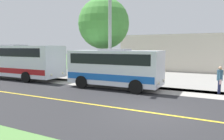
# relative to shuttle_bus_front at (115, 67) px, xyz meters

# --- Properties ---
(ground_plane) EXTENTS (120.00, 120.00, 0.00)m
(ground_plane) POSITION_rel_shuttle_bus_front_xyz_m (4.50, 3.89, -1.54)
(ground_plane) COLOR #548442
(road_surface) EXTENTS (8.00, 100.00, 0.01)m
(road_surface) POSITION_rel_shuttle_bus_front_xyz_m (4.50, 3.89, -1.53)
(road_surface) COLOR #28282B
(road_surface) RESTS_ON ground
(sidewalk) EXTENTS (2.40, 100.00, 0.01)m
(sidewalk) POSITION_rel_shuttle_bus_front_xyz_m (-0.70, 3.89, -1.53)
(sidewalk) COLOR #9E9991
(sidewalk) RESTS_ON ground
(parking_lot_surface) EXTENTS (14.00, 36.00, 0.01)m
(parking_lot_surface) POSITION_rel_shuttle_bus_front_xyz_m (-7.90, 6.89, -1.53)
(parking_lot_surface) COLOR gray
(parking_lot_surface) RESTS_ON ground
(road_centre_line) EXTENTS (0.16, 100.00, 0.00)m
(road_centre_line) POSITION_rel_shuttle_bus_front_xyz_m (4.50, 3.89, -1.53)
(road_centre_line) COLOR gold
(road_centre_line) RESTS_ON ground
(shuttle_bus_front) EXTENTS (2.65, 6.67, 2.79)m
(shuttle_bus_front) POSITION_rel_shuttle_bus_front_xyz_m (0.00, 0.00, 0.00)
(shuttle_bus_front) COLOR silver
(shuttle_bus_front) RESTS_ON ground
(transit_bus_rear) EXTENTS (2.75, 11.57, 3.13)m
(transit_bus_rear) POSITION_rel_shuttle_bus_front_xyz_m (-0.05, -11.06, 0.18)
(transit_bus_rear) COLOR silver
(transit_bus_rear) RESTS_ON ground
(pedestrian_with_bags) EXTENTS (0.72, 0.34, 1.72)m
(pedestrian_with_bags) POSITION_rel_shuttle_bus_front_xyz_m (-1.29, 6.67, -0.61)
(pedestrian_with_bags) COLOR #1E2347
(pedestrian_with_bags) RESTS_ON ground
(street_light_pole) EXTENTS (1.97, 0.24, 8.48)m
(street_light_pole) POSITION_rel_shuttle_bus_front_xyz_m (-0.39, -0.65, 3.12)
(street_light_pole) COLOR #9E9EA3
(street_light_pole) RESTS_ON ground
(tree_curbside) EXTENTS (4.40, 4.40, 7.13)m
(tree_curbside) POSITION_rel_shuttle_bus_front_xyz_m (-2.90, -2.48, 3.38)
(tree_curbside) COLOR brown
(tree_curbside) RESTS_ON ground
(commercial_building) EXTENTS (10.00, 23.85, 4.41)m
(commercial_building) POSITION_rel_shuttle_bus_front_xyz_m (-16.90, 6.98, 0.67)
(commercial_building) COLOR beige
(commercial_building) RESTS_ON ground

